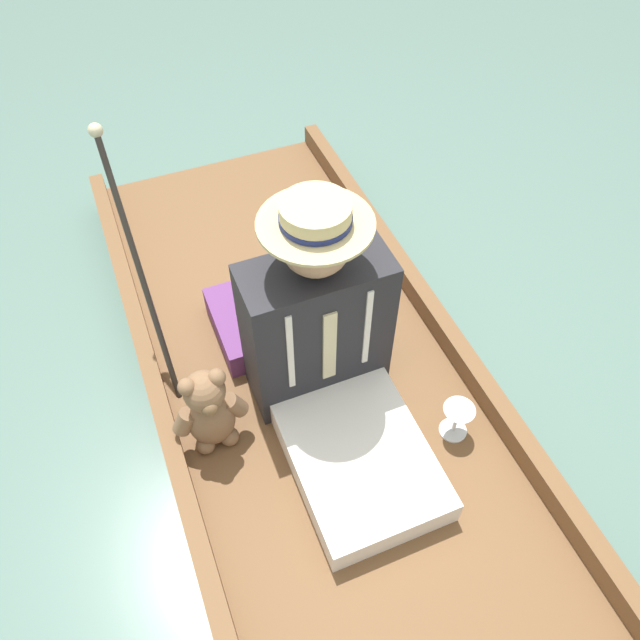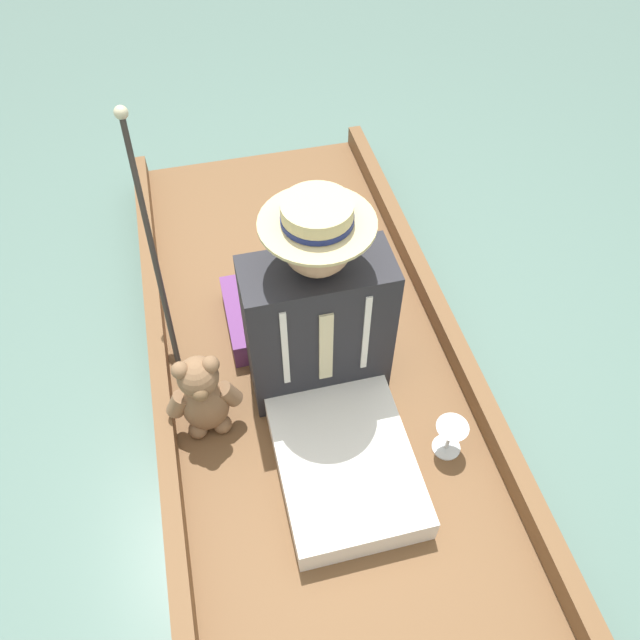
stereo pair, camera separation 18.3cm
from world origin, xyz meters
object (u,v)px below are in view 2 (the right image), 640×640
at_px(seated_person, 325,354).
at_px(wine_glass, 451,432).
at_px(walking_cane, 149,234).
at_px(teddy_bear, 203,397).

height_order(seated_person, wine_glass, seated_person).
bearing_deg(walking_cane, seated_person, 136.63).
distance_m(teddy_bear, walking_cane, 0.56).
xyz_separation_m(teddy_bear, wine_glass, (-0.76, 0.28, -0.07)).
relative_size(teddy_bear, walking_cane, 0.42).
xyz_separation_m(wine_glass, walking_cane, (0.84, -0.73, 0.40)).
distance_m(seated_person, walking_cane, 0.70).
bearing_deg(teddy_bear, walking_cane, -80.33).
bearing_deg(wine_glass, seated_person, -37.49).
relative_size(seated_person, teddy_bear, 2.26).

